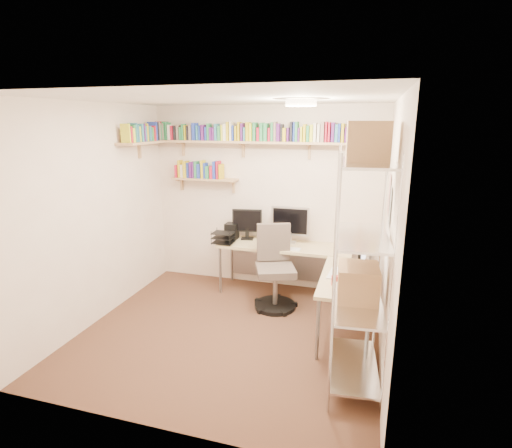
{
  "coord_description": "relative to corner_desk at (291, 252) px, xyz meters",
  "views": [
    {
      "loc": [
        1.4,
        -3.76,
        2.29
      ],
      "look_at": [
        0.15,
        0.55,
        1.13
      ],
      "focal_mm": 28.0,
      "sensor_mm": 36.0,
      "label": 1
    }
  ],
  "objects": [
    {
      "name": "wall_shelves",
      "position": [
        -0.89,
        0.31,
        1.35
      ],
      "size": [
        3.12,
        1.09,
        0.8
      ],
      "color": "tan",
      "rests_on": "ground"
    },
    {
      "name": "room_shell",
      "position": [
        -0.47,
        -0.98,
        0.87
      ],
      "size": [
        3.24,
        3.04,
        2.52
      ],
      "color": "beige",
      "rests_on": "ground"
    },
    {
      "name": "corner_desk",
      "position": [
        0.0,
        0.0,
        0.0
      ],
      "size": [
        2.11,
        1.79,
        1.19
      ],
      "color": "beige",
      "rests_on": "ground"
    },
    {
      "name": "wire_rack",
      "position": [
        0.88,
        -1.42,
        0.7
      ],
      "size": [
        0.52,
        0.94,
        2.29
      ],
      "rotation": [
        0.0,
        0.0,
        0.09
      ],
      "color": "silver",
      "rests_on": "ground"
    },
    {
      "name": "office_chair",
      "position": [
        -0.16,
        -0.18,
        -0.24
      ],
      "size": [
        0.6,
        0.6,
        1.04
      ],
      "rotation": [
        0.0,
        0.0,
        0.37
      ],
      "color": "black",
      "rests_on": "ground"
    },
    {
      "name": "ground",
      "position": [
        -0.48,
        -0.99,
        -0.68
      ],
      "size": [
        3.2,
        3.2,
        0.0
      ],
      "primitive_type": "plane",
      "color": "#462E1E",
      "rests_on": "ground"
    }
  ]
}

